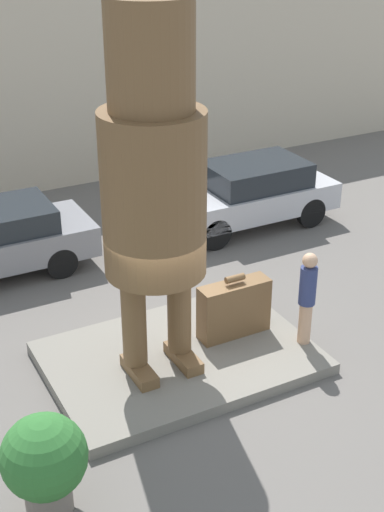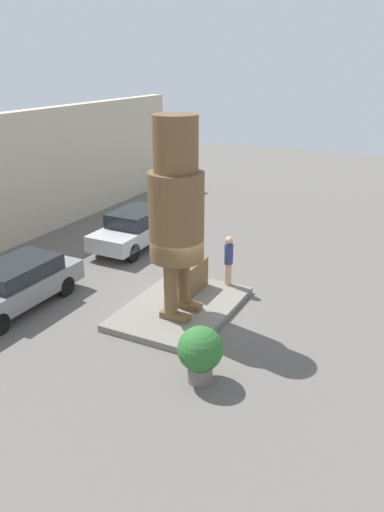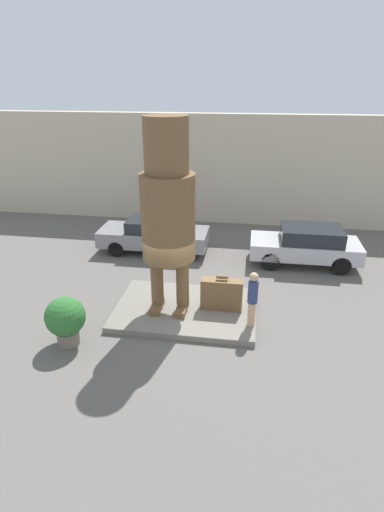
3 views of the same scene
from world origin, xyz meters
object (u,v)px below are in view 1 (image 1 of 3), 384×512
at_px(statue_figure, 153,171).
at_px(parked_car_silver, 250,192).
at_px(giant_suitcase, 234,309).
at_px(tourist, 307,295).
at_px(planter_pot, 45,461).

distance_m(statue_figure, parked_car_silver, 6.83).
height_order(giant_suitcase, tourist, tourist).
xyz_separation_m(tourist, planter_pot, (-4.94, -1.40, -0.31)).
bearing_deg(statue_figure, planter_pot, -141.62).
bearing_deg(planter_pot, statue_figure, 38.38).
bearing_deg(planter_pot, parked_car_silver, 42.45).
bearing_deg(parked_car_silver, tourist, 67.97).
height_order(statue_figure, giant_suitcase, statue_figure).
height_order(giant_suitcase, planter_pot, planter_pot).
height_order(parked_car_silver, planter_pot, parked_car_silver).
xyz_separation_m(tourist, parked_car_silver, (2.00, 4.95, -0.29)).
bearing_deg(tourist, giant_suitcase, 139.58).
xyz_separation_m(statue_figure, tourist, (2.48, -0.55, -2.39)).
bearing_deg(planter_pot, tourist, 15.80).
bearing_deg(giant_suitcase, parked_car_silver, 54.92).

